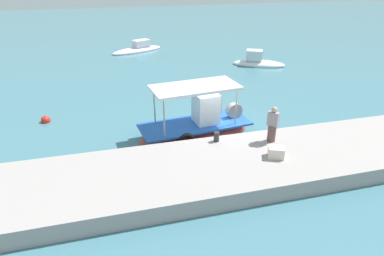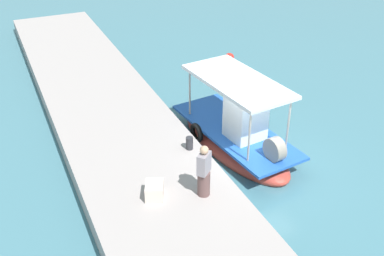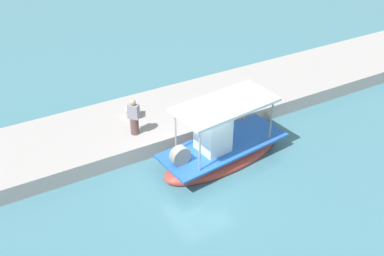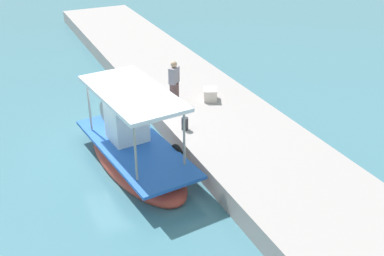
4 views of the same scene
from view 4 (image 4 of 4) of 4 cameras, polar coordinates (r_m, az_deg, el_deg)
ground_plane at (r=16.94m, az=-8.63°, el=-2.47°), size 120.00×120.00×0.00m
dock_quay at (r=18.02m, az=2.96°, el=1.03°), size 36.00×4.29×0.70m
main_fishing_boat at (r=15.73m, az=-6.91°, el=-2.71°), size 5.86×2.71×3.03m
fisherman_near_bollard at (r=18.41m, az=-2.15°, el=5.37°), size 0.51×0.52×1.64m
mooring_bollard at (r=16.43m, az=-0.86°, el=0.53°), size 0.24×0.24×0.44m
cargo_crate at (r=18.73m, az=2.19°, el=4.05°), size 0.78×0.72×0.45m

